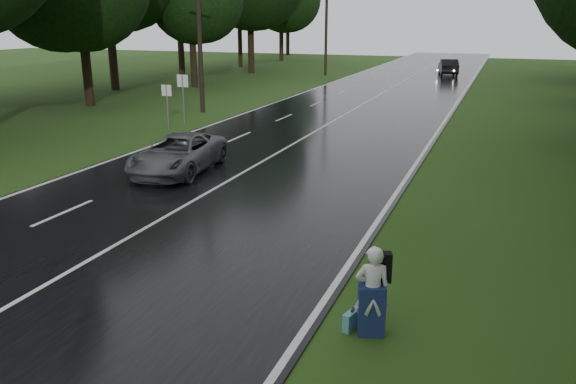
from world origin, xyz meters
name	(u,v)px	position (x,y,z in m)	size (l,w,h in m)	color
ground	(104,253)	(0.00, 0.00, 0.00)	(160.00, 160.00, 0.00)	#274715
road	(334,121)	(0.00, 20.00, 0.02)	(12.00, 140.00, 0.04)	black
lane_center	(334,121)	(0.00, 20.00, 0.04)	(0.12, 140.00, 0.01)	silver
grey_car	(178,154)	(-2.29, 7.30, 0.73)	(2.28, 4.95, 1.38)	#505456
far_car	(448,67)	(3.13, 50.49, 0.83)	(1.67, 4.78, 1.57)	black
hitchhiker	(373,294)	(6.95, -1.32, 0.80)	(0.72, 0.69, 1.72)	silver
suitcase	(352,319)	(6.58, -1.26, 0.18)	(0.14, 0.50, 0.35)	teal
utility_pole_mid	(203,112)	(-8.50, 20.35, 0.00)	(1.80, 0.28, 10.37)	black
utility_pole_far	(325,75)	(-8.50, 45.88, 0.00)	(1.80, 0.28, 10.07)	black
road_sign_a	(169,130)	(-7.20, 14.43, 0.00)	(0.56, 0.10, 2.33)	white
road_sign_b	(185,125)	(-7.20, 16.01, 0.00)	(0.65, 0.10, 2.69)	white
tree_left_d	(90,106)	(-16.82, 20.16, 0.00)	(8.75, 8.75, 13.67)	black
tree_left_e	(195,87)	(-15.71, 31.99, 0.00)	(8.34, 8.34, 13.03)	black
tree_left_f	(251,73)	(-16.60, 45.58, 0.00)	(10.96, 10.96, 17.12)	black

